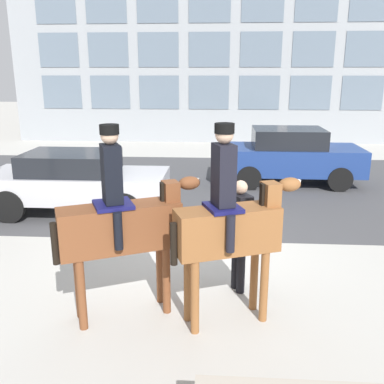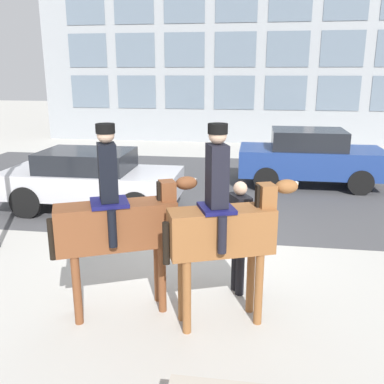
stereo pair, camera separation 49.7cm
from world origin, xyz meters
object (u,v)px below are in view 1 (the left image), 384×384
(mounted_horse_lead, at_px, (122,222))
(street_car_near_lane, at_px, (76,181))
(mounted_horse_companion, at_px, (230,224))
(pedestrian_bystander, at_px, (239,228))
(street_car_far_lane, at_px, (290,155))

(mounted_horse_lead, bearing_deg, street_car_near_lane, 91.69)
(mounted_horse_companion, xyz_separation_m, pedestrian_bystander, (0.16, 0.82, -0.35))
(street_car_near_lane, bearing_deg, mounted_horse_lead, -63.97)
(street_car_far_lane, bearing_deg, mounted_horse_companion, -104.38)
(mounted_horse_companion, bearing_deg, street_car_near_lane, 107.76)
(mounted_horse_lead, bearing_deg, mounted_horse_companion, -26.37)
(street_car_near_lane, bearing_deg, street_car_far_lane, 30.14)
(pedestrian_bystander, bearing_deg, mounted_horse_lead, -0.25)
(mounted_horse_lead, height_order, pedestrian_bystander, mounted_horse_lead)
(mounted_horse_lead, distance_m, mounted_horse_companion, 1.39)
(pedestrian_bystander, bearing_deg, mounted_horse_companion, 52.34)
(mounted_horse_companion, xyz_separation_m, street_car_near_lane, (-3.50, 4.36, -0.59))
(mounted_horse_companion, relative_size, pedestrian_bystander, 1.53)
(pedestrian_bystander, xyz_separation_m, street_car_far_lane, (1.76, 6.69, -0.17))
(pedestrian_bystander, height_order, street_car_far_lane, pedestrian_bystander)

